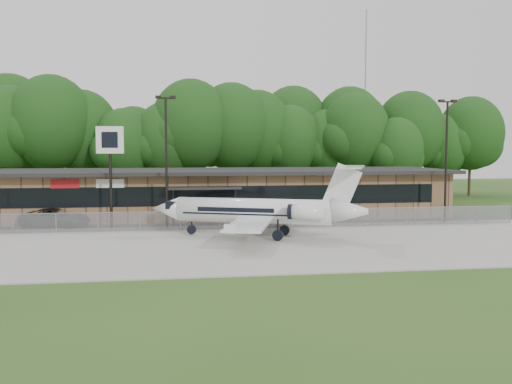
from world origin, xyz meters
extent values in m
plane|color=#2A4C1B|center=(0.00, 0.00, 0.00)|extent=(160.00, 160.00, 0.00)
cube|color=#9E9B93|center=(0.00, 8.00, 0.04)|extent=(64.00, 18.00, 0.08)
cube|color=#383835|center=(0.00, 19.50, 0.03)|extent=(50.00, 9.00, 0.06)
cube|color=#8D6546|center=(0.00, 24.00, 2.00)|extent=(40.00, 10.00, 4.00)
cube|color=black|center=(0.00, 18.98, 2.30)|extent=(36.00, 0.08, 1.60)
cube|color=black|center=(0.00, 23.50, 4.15)|extent=(41.00, 11.50, 0.30)
cube|color=black|center=(-2.00, 18.40, 3.00)|extent=(6.00, 1.60, 0.20)
cube|color=#AB1519|center=(-13.00, 18.95, 3.40)|extent=(2.20, 0.06, 0.70)
cube|color=silver|center=(-9.50, 18.95, 3.40)|extent=(2.20, 0.06, 0.70)
cube|color=gray|center=(0.00, 15.00, 0.75)|extent=(46.00, 0.03, 1.50)
cube|color=gray|center=(0.00, 15.00, 1.50)|extent=(46.00, 0.04, 0.04)
cylinder|color=gray|center=(22.00, 48.00, 12.50)|extent=(0.20, 0.20, 25.00)
cylinder|color=black|center=(-5.00, 16.50, 5.00)|extent=(0.18, 0.18, 10.00)
cube|color=black|center=(-5.00, 16.50, 10.05)|extent=(1.20, 0.12, 0.12)
cube|color=black|center=(-5.55, 16.50, 10.12)|extent=(0.45, 0.30, 0.22)
cube|color=black|center=(-4.45, 16.50, 10.12)|extent=(0.45, 0.30, 0.22)
cylinder|color=black|center=(18.00, 16.50, 5.00)|extent=(0.18, 0.18, 10.00)
cube|color=black|center=(18.00, 16.50, 10.05)|extent=(1.20, 0.12, 0.12)
cube|color=black|center=(17.45, 16.50, 10.12)|extent=(0.45, 0.30, 0.22)
cube|color=black|center=(18.55, 16.50, 10.12)|extent=(0.45, 0.30, 0.22)
cylinder|color=white|center=(0.95, 10.69, 1.84)|extent=(10.66, 5.67, 1.73)
cone|color=white|center=(-5.05, 13.13, 1.84)|extent=(2.65, 2.41, 1.73)
cone|color=white|center=(7.05, 8.21, 2.00)|extent=(2.85, 2.50, 1.73)
cube|color=white|center=(0.11, 7.18, 1.35)|extent=(4.64, 6.90, 0.13)
cube|color=white|center=(2.79, 13.78, 1.35)|extent=(4.64, 6.90, 0.13)
cylinder|color=white|center=(4.04, 7.97, 2.00)|extent=(2.57, 1.79, 0.97)
cylinder|color=white|center=(5.06, 10.47, 2.00)|extent=(2.57, 1.79, 0.97)
cube|color=white|center=(6.55, 8.41, 3.56)|extent=(2.52, 1.14, 3.25)
cube|color=white|center=(7.15, 8.17, 4.91)|extent=(3.17, 5.13, 0.11)
cube|color=black|center=(-4.35, 12.84, 2.14)|extent=(1.49, 1.61, 0.54)
cube|color=black|center=(2.75, 9.95, 0.38)|extent=(1.78, 2.73, 0.76)
cylinder|color=black|center=(-3.25, 12.39, 0.38)|extent=(0.84, 0.84, 0.24)
imported|color=#2A2A2C|center=(-13.69, 18.40, 0.75)|extent=(5.87, 3.88, 1.50)
cylinder|color=black|center=(-9.24, 16.80, 3.76)|extent=(0.24, 0.24, 7.52)
cube|color=silver|center=(-9.24, 16.80, 6.86)|extent=(2.08, 0.37, 2.07)
cube|color=black|center=(-9.24, 16.68, 6.86)|extent=(1.22, 0.12, 1.22)
camera|label=1|loc=(-4.76, -27.98, 6.24)|focal=40.00mm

